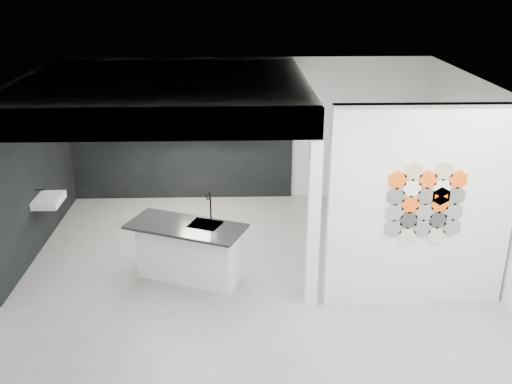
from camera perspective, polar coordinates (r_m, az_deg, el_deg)
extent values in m
cube|color=gray|center=(8.95, -0.59, -7.62)|extent=(7.00, 6.00, 0.01)
cube|color=silver|center=(7.79, 16.12, -1.62)|extent=(2.45, 0.15, 2.80)
cube|color=black|center=(11.30, -7.56, 5.01)|extent=(4.40, 0.04, 2.35)
cube|color=black|center=(9.94, -21.18, 1.38)|extent=(0.04, 4.00, 2.35)
cube|color=silver|center=(9.07, -9.15, 9.80)|extent=(4.40, 4.00, 0.40)
cube|color=silver|center=(7.58, 5.76, -3.37)|extent=(0.16, 0.16, 2.35)
cube|color=silver|center=(7.22, -10.95, 6.68)|extent=(4.40, 0.16, 0.40)
cube|color=silver|center=(9.80, -20.02, -0.78)|extent=(0.40, 0.60, 0.12)
cube|color=black|center=(11.16, -7.13, 5.48)|extent=(3.00, 0.15, 0.04)
cube|color=silver|center=(8.55, -6.66, -5.95)|extent=(1.59, 1.08, 0.86)
cube|color=black|center=(8.29, -7.04, -3.44)|extent=(1.85, 1.34, 0.04)
cube|color=black|center=(8.29, -5.11, -3.28)|extent=(0.56, 0.52, 0.01)
cylinder|color=black|center=(8.37, -4.57, -1.46)|extent=(0.03, 0.03, 0.40)
torus|color=black|center=(8.24, -4.78, -0.34)|extent=(0.07, 0.14, 0.14)
cylinder|color=black|center=(11.30, -13.30, 5.89)|extent=(0.28, 0.28, 0.19)
ellipsoid|color=black|center=(11.08, -3.30, 6.08)|extent=(0.25, 0.25, 0.18)
cylinder|color=gray|center=(11.09, -0.15, 5.90)|extent=(0.15, 0.15, 0.09)
cylinder|color=gray|center=(11.08, -0.15, 6.03)|extent=(0.12, 0.12, 0.14)
cylinder|color=black|center=(11.13, -7.36, 6.02)|extent=(0.08, 0.08, 0.18)
cylinder|color=black|center=(11.26, -11.78, 5.73)|extent=(0.10, 0.10, 0.11)
cylinder|color=#66635E|center=(7.71, 13.54, -3.55)|extent=(0.26, 0.02, 0.26)
cylinder|color=silver|center=(7.62, 13.68, -2.01)|extent=(0.26, 0.02, 0.26)
cylinder|color=black|center=(7.54, 13.83, -0.44)|extent=(0.26, 0.02, 0.26)
cylinder|color=#F2520C|center=(7.46, 13.98, 1.16)|extent=(0.26, 0.02, 0.26)
cylinder|color=beige|center=(7.81, 14.85, -4.26)|extent=(0.26, 0.02, 0.26)
cylinder|color=#2D2D2D|center=(7.72, 15.01, -2.75)|extent=(0.26, 0.02, 0.26)
cylinder|color=#F2520C|center=(7.63, 15.17, -1.21)|extent=(0.26, 0.02, 0.26)
cylinder|color=white|center=(7.55, 15.33, 0.37)|extent=(0.26, 0.02, 0.26)
cylinder|color=tan|center=(7.47, 15.50, 1.98)|extent=(0.26, 0.02, 0.26)
cylinder|color=#66635E|center=(7.82, 16.30, -3.46)|extent=(0.26, 0.02, 0.26)
cylinder|color=silver|center=(7.73, 16.47, -1.95)|extent=(0.26, 0.02, 0.26)
cylinder|color=black|center=(7.65, 16.65, -0.40)|extent=(0.26, 0.02, 0.26)
cylinder|color=#F2520C|center=(7.57, 16.83, 1.18)|extent=(0.26, 0.02, 0.26)
cylinder|color=beige|center=(7.93, 17.56, -4.16)|extent=(0.26, 0.02, 0.26)
cylinder|color=#2D2D2D|center=(7.84, 17.74, -2.67)|extent=(0.26, 0.02, 0.26)
cylinder|color=#F2520C|center=(7.75, 17.93, -1.15)|extent=(0.26, 0.02, 0.26)
cylinder|color=white|center=(7.67, 18.12, 0.40)|extent=(0.26, 0.02, 0.26)
cylinder|color=tan|center=(7.60, 18.31, 1.98)|extent=(0.26, 0.02, 0.26)
cylinder|color=#66635E|center=(7.95, 18.98, -3.38)|extent=(0.26, 0.02, 0.26)
cylinder|color=silver|center=(7.86, 19.18, -1.89)|extent=(0.26, 0.02, 0.26)
cylinder|color=black|center=(7.78, 19.38, -0.36)|extent=(0.26, 0.02, 0.26)
cylinder|color=#F2520C|center=(7.70, 19.58, 1.19)|extent=(0.26, 0.02, 0.26)
cylinder|color=#F2520C|center=(7.71, 18.02, -0.38)|extent=(0.26, 0.02, 0.26)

